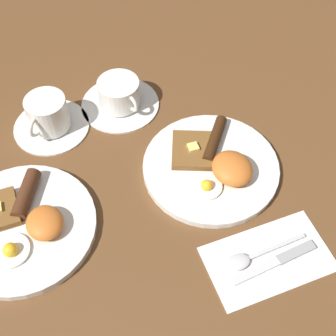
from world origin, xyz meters
TOP-DOWN VIEW (x-y plane):
  - ground_plane at (0.00, 0.00)m, footprint 3.00×3.00m
  - breakfast_plate_near at (-0.00, -0.00)m, footprint 0.27×0.27m
  - breakfast_plate_far at (0.03, 0.37)m, footprint 0.27×0.27m
  - teacup_near at (0.24, 0.10)m, footprint 0.17×0.17m
  - teacup_far at (0.24, 0.25)m, footprint 0.16×0.16m
  - napkin at (-0.21, -0.00)m, footprint 0.14×0.22m
  - knife at (-0.22, -0.01)m, footprint 0.02×0.16m
  - spoon at (-0.20, 0.03)m, footprint 0.03×0.15m

SIDE VIEW (x-z plane):
  - ground_plane at x=0.00m, z-range 0.00..0.00m
  - napkin at x=-0.21m, z-range 0.00..0.01m
  - knife at x=-0.22m, z-range 0.00..0.01m
  - spoon at x=-0.20m, z-range 0.00..0.01m
  - breakfast_plate_far at x=0.03m, z-range -0.01..0.04m
  - breakfast_plate_near at x=0.00m, z-range -0.01..0.04m
  - teacup_near at x=0.24m, z-range -0.01..0.06m
  - teacup_far at x=0.24m, z-range -0.01..0.07m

